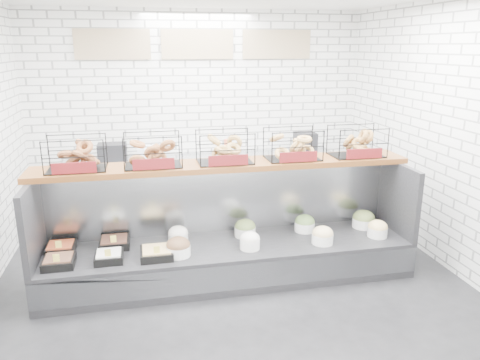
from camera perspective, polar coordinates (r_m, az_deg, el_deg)
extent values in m
plane|color=black|center=(5.07, -0.65, -13.22)|extent=(5.50, 5.50, 0.00)
cube|color=white|center=(7.21, -5.03, 8.18)|extent=(5.00, 0.02, 3.00)
cube|color=white|center=(5.57, 25.47, 4.38)|extent=(0.02, 5.50, 3.00)
cube|color=tan|center=(7.07, -15.28, 15.68)|extent=(1.05, 0.03, 0.42)
cube|color=tan|center=(7.11, -5.20, 16.15)|extent=(1.05, 0.03, 0.42)
cube|color=tan|center=(7.35, 4.51, 16.16)|extent=(1.05, 0.03, 0.42)
cube|color=black|center=(5.24, -1.31, -9.74)|extent=(4.00, 0.90, 0.40)
cube|color=#93969B|center=(4.85, -0.34, -11.71)|extent=(4.00, 0.03, 0.28)
cube|color=#93969B|center=(5.39, -2.16, -2.11)|extent=(4.00, 0.08, 0.80)
cube|color=black|center=(5.05, -23.96, -4.79)|extent=(0.06, 0.90, 0.80)
cube|color=black|center=(5.69, 18.56, -1.98)|extent=(0.06, 0.90, 0.80)
cube|color=black|center=(4.97, -21.20, -9.31)|extent=(0.30, 0.30, 0.08)
cube|color=brown|center=(4.96, -21.24, -8.94)|extent=(0.25, 0.25, 0.04)
cube|color=#FBE557|center=(4.84, -21.50, -8.87)|extent=(0.06, 0.01, 0.08)
cube|color=black|center=(5.27, -21.00, -7.82)|extent=(0.29, 0.29, 0.08)
cube|color=#C44F29|center=(5.26, -21.03, -7.47)|extent=(0.25, 0.25, 0.04)
cube|color=#FBE557|center=(5.15, -21.26, -7.35)|extent=(0.06, 0.01, 0.08)
cube|color=black|center=(4.92, -15.67, -9.05)|extent=(0.28, 0.28, 0.08)
cube|color=silver|center=(4.91, -15.70, -8.68)|extent=(0.24, 0.24, 0.04)
cube|color=#FBE557|center=(4.80, -15.82, -8.56)|extent=(0.06, 0.01, 0.08)
cube|color=black|center=(5.24, -15.05, -7.42)|extent=(0.31, 0.31, 0.08)
cube|color=brown|center=(5.23, -15.08, -7.07)|extent=(0.27, 0.27, 0.04)
cube|color=#FBE557|center=(5.11, -15.18, -6.97)|extent=(0.06, 0.01, 0.08)
cube|color=black|center=(4.90, -10.13, -8.81)|extent=(0.33, 0.33, 0.08)
cube|color=tan|center=(4.88, -10.15, -8.44)|extent=(0.28, 0.28, 0.04)
cube|color=#FBE557|center=(4.76, -10.13, -8.39)|extent=(0.06, 0.01, 0.08)
cylinder|color=white|center=(4.89, -7.53, -8.52)|extent=(0.25, 0.25, 0.11)
ellipsoid|color=brown|center=(4.87, -7.55, -7.88)|extent=(0.25, 0.25, 0.17)
cylinder|color=white|center=(5.20, -7.54, -7.00)|extent=(0.22, 0.22, 0.11)
ellipsoid|color=white|center=(5.18, -7.56, -6.39)|extent=(0.22, 0.22, 0.15)
cylinder|color=white|center=(5.01, 1.21, -7.78)|extent=(0.21, 0.21, 0.11)
ellipsoid|color=silver|center=(4.99, 1.21, -7.15)|extent=(0.21, 0.21, 0.15)
cylinder|color=white|center=(5.33, 0.62, -6.28)|extent=(0.24, 0.24, 0.11)
ellipsoid|color=olive|center=(5.30, 0.63, -5.68)|extent=(0.24, 0.24, 0.16)
cylinder|color=white|center=(5.22, 10.01, -7.04)|extent=(0.23, 0.23, 0.11)
ellipsoid|color=#D9BC85|center=(5.19, 10.05, -6.43)|extent=(0.23, 0.23, 0.16)
cylinder|color=white|center=(5.52, 7.88, -5.62)|extent=(0.23, 0.23, 0.11)
ellipsoid|color=#668A46|center=(5.50, 7.90, -5.04)|extent=(0.23, 0.23, 0.16)
cylinder|color=white|center=(5.54, 16.40, -6.07)|extent=(0.22, 0.22, 0.11)
ellipsoid|color=#F0CC7A|center=(5.52, 16.45, -5.49)|extent=(0.22, 0.22, 0.15)
cylinder|color=white|center=(5.77, 14.81, -5.03)|extent=(0.26, 0.26, 0.11)
ellipsoid|color=olive|center=(5.75, 14.85, -4.47)|extent=(0.26, 0.26, 0.18)
cube|color=#512B11|center=(5.09, -1.84, 1.84)|extent=(4.10, 0.50, 0.06)
cube|color=black|center=(5.01, -19.40, 3.06)|extent=(0.60, 0.38, 0.34)
cube|color=#601114|center=(4.84, -19.57, 1.39)|extent=(0.42, 0.02, 0.11)
cube|color=black|center=(4.97, -10.61, 3.60)|extent=(0.60, 0.38, 0.34)
cube|color=#601114|center=(4.80, -10.48, 1.93)|extent=(0.42, 0.02, 0.11)
cube|color=black|center=(5.04, -1.86, 4.04)|extent=(0.60, 0.38, 0.34)
cube|color=#601114|center=(4.87, -1.43, 2.41)|extent=(0.42, 0.02, 0.11)
cube|color=black|center=(5.23, 6.46, 4.38)|extent=(0.60, 0.38, 0.34)
cube|color=#601114|center=(5.06, 7.14, 2.82)|extent=(0.42, 0.02, 0.11)
cube|color=black|center=(5.52, 14.07, 4.61)|extent=(0.60, 0.38, 0.34)
cube|color=#601114|center=(5.36, 14.93, 3.13)|extent=(0.42, 0.02, 0.11)
cube|color=#93969B|center=(7.12, -4.51, -0.57)|extent=(4.00, 0.60, 0.90)
cube|color=black|center=(6.93, -15.29, 3.32)|extent=(0.40, 0.30, 0.24)
cube|color=silver|center=(6.88, -10.92, 3.26)|extent=(0.35, 0.28, 0.18)
cylinder|color=#DB5D36|center=(7.10, -1.60, 4.10)|extent=(0.09, 0.09, 0.22)
cube|color=black|center=(7.29, 7.95, 4.58)|extent=(0.30, 0.30, 0.30)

